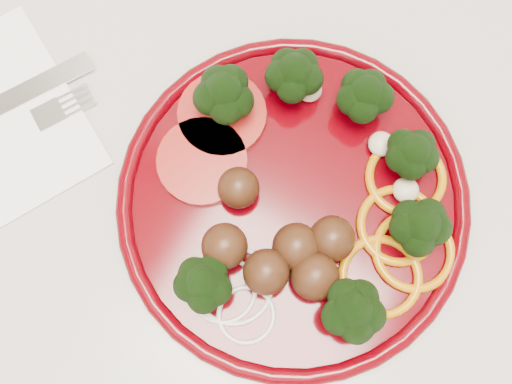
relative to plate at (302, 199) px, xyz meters
The scene contains 2 objects.
counter 0.51m from the plate, behind, with size 2.40×0.60×0.90m.
plate is the anchor object (origin of this frame).
Camera 1 is at (0.21, 1.60, 1.43)m, focal length 45.00 mm.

